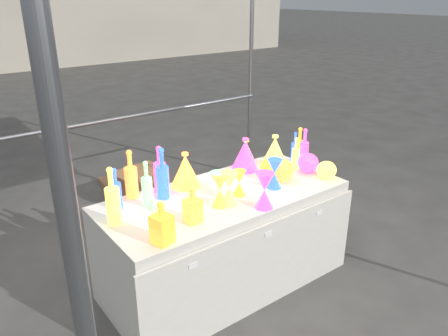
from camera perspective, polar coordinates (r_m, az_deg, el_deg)
ground at (r=3.53m, az=0.00°, el=-14.43°), size 80.00×80.00×0.00m
display_table at (r=3.32m, az=0.10°, el=-9.31°), size 1.84×0.83×0.75m
cardboard_box_closed at (r=4.71m, az=-10.86°, el=-2.39°), size 0.55×0.44×0.37m
cardboard_box_flat at (r=5.25m, az=-11.90°, el=-1.64°), size 0.71×0.53×0.06m
bottle_0 at (r=3.09m, az=-12.08°, el=-0.75°), size 0.10×0.10×0.35m
bottle_1 at (r=3.04m, az=-8.06°, el=-0.68°), size 0.11×0.11×0.38m
bottle_3 at (r=3.15m, az=-8.40°, el=-0.12°), size 0.09×0.09×0.35m
bottle_4 at (r=2.76m, az=-14.38°, el=-3.55°), size 0.11×0.11×0.38m
bottle_5 at (r=2.94m, az=-10.05°, el=-2.08°), size 0.09×0.09×0.33m
bottle_7 at (r=2.96m, az=-13.93°, el=-2.64°), size 0.08×0.08×0.29m
decanter_0 at (r=2.73m, az=-4.14°, el=-4.76°), size 0.10×0.10×0.25m
decanter_1 at (r=2.52m, az=-8.15°, el=-7.05°), size 0.13×0.13×0.27m
hourglass_0 at (r=3.09m, az=2.00°, el=-1.96°), size 0.12×0.12×0.19m
hourglass_1 at (r=2.91m, az=5.30°, el=-2.95°), size 0.15×0.15×0.25m
hourglass_2 at (r=2.94m, az=0.68°, el=-2.69°), size 0.16×0.16×0.24m
hourglass_3 at (r=2.96m, az=-0.77°, el=-2.64°), size 0.13×0.13×0.23m
hourglass_4 at (r=2.93m, az=-0.55°, el=-2.93°), size 0.15×0.15×0.23m
hourglass_5 at (r=3.22m, az=6.61°, el=-0.74°), size 0.12×0.12×0.22m
globe_0 at (r=3.36m, az=7.53°, el=-0.40°), size 0.20×0.20×0.15m
globe_1 at (r=3.47m, az=13.23°, el=-0.36°), size 0.19×0.19×0.12m
globe_2 at (r=3.47m, az=5.95°, el=0.11°), size 0.18×0.18×0.12m
globe_3 at (r=3.56m, az=10.89°, el=0.56°), size 0.21×0.21×0.14m
lampshade_0 at (r=3.23m, az=-5.05°, el=-0.20°), size 0.29×0.29×0.26m
lampshade_1 at (r=3.54m, az=2.86°, el=1.85°), size 0.28×0.28×0.25m
lampshade_2 at (r=3.53m, az=2.78°, el=1.86°), size 0.26×0.26×0.27m
lampshade_3 at (r=3.59m, az=6.64°, el=2.18°), size 0.24×0.24×0.28m
bottle_8 at (r=3.73m, az=9.23°, el=2.72°), size 0.08×0.08×0.27m
bottle_9 at (r=3.69m, az=9.81°, el=2.89°), size 0.07×0.07×0.32m
bottle_10 at (r=3.65m, az=10.45°, el=2.68°), size 0.08×0.08×0.32m
bottle_11 at (r=3.58m, az=9.36°, el=1.92°), size 0.06×0.06×0.27m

